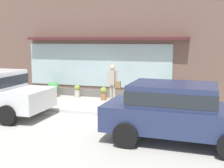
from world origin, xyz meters
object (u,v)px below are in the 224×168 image
(pedestrian_with_handbag, at_px, (113,82))
(fire_hydrant, at_px, (130,97))
(parked_car_navy, at_px, (177,109))
(potted_plant_near_hydrant, at_px, (77,91))
(potted_plant_window_left, at_px, (104,93))
(potted_plant_low_front, at_px, (53,89))
(potted_plant_window_center, at_px, (177,96))

(pedestrian_with_handbag, bearing_deg, fire_hydrant, -13.39)
(parked_car_navy, distance_m, potted_plant_near_hydrant, 6.95)
(potted_plant_window_left, distance_m, potted_plant_low_front, 2.56)
(potted_plant_window_left, height_order, potted_plant_low_front, potted_plant_low_front)
(parked_car_navy, bearing_deg, fire_hydrant, 123.97)
(parked_car_navy, distance_m, potted_plant_low_front, 7.74)
(pedestrian_with_handbag, height_order, potted_plant_low_front, pedestrian_with_handbag)
(pedestrian_with_handbag, relative_size, potted_plant_low_front, 2.30)
(pedestrian_with_handbag, xyz_separation_m, potted_plant_near_hydrant, (-2.07, 0.94, -0.66))
(potted_plant_near_hydrant, distance_m, potted_plant_window_center, 4.64)
(parked_car_navy, distance_m, potted_plant_window_center, 4.72)
(potted_plant_window_left, bearing_deg, potted_plant_low_front, 179.72)
(potted_plant_window_left, bearing_deg, parked_car_navy, -51.70)
(potted_plant_low_front, bearing_deg, potted_plant_window_left, -0.28)
(pedestrian_with_handbag, bearing_deg, potted_plant_near_hydrant, 173.11)
(fire_hydrant, bearing_deg, pedestrian_with_handbag, 149.14)
(pedestrian_with_handbag, relative_size, potted_plant_near_hydrant, 2.80)
(potted_plant_near_hydrant, bearing_deg, potted_plant_window_left, -6.82)
(parked_car_navy, relative_size, potted_plant_window_left, 6.84)
(fire_hydrant, bearing_deg, potted_plant_near_hydrant, 153.66)
(potted_plant_near_hydrant, distance_m, potted_plant_low_front, 1.19)
(potted_plant_near_hydrant, xyz_separation_m, potted_plant_window_center, (4.63, -0.10, 0.05))
(potted_plant_near_hydrant, xyz_separation_m, potted_plant_low_front, (-1.17, -0.15, 0.06))
(parked_car_navy, height_order, potted_plant_near_hydrant, parked_car_navy)
(pedestrian_with_handbag, distance_m, potted_plant_low_front, 3.39)
(potted_plant_window_center, bearing_deg, potted_plant_near_hydrant, 178.80)
(potted_plant_window_center, bearing_deg, parked_car_navy, -85.29)
(parked_car_navy, relative_size, potted_plant_window_center, 5.71)
(pedestrian_with_handbag, distance_m, potted_plant_window_center, 2.77)
(pedestrian_with_handbag, bearing_deg, potted_plant_window_left, 149.11)
(fire_hydrant, bearing_deg, potted_plant_window_left, 140.21)
(potted_plant_low_front, bearing_deg, fire_hydrant, -17.52)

